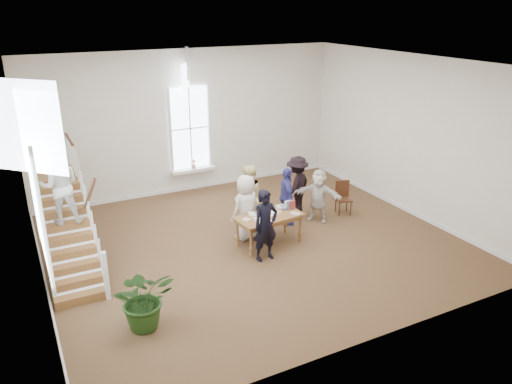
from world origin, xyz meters
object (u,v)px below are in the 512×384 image
elderly_woman (246,207)px  person_yellow (248,197)px  floor_plant (144,298)px  side_chair (343,195)px  library_table (269,219)px  police_officer (266,225)px  woman_cluster_a (287,197)px  woman_cluster_b (297,186)px  woman_cluster_c (318,196)px

elderly_woman → person_yellow: person_yellow is taller
floor_plant → side_chair: size_ratio=1.28×
person_yellow → side_chair: (2.93, -0.29, -0.36)m
side_chair → library_table: bearing=-146.3°
library_table → police_officer: size_ratio=1.00×
library_table → person_yellow: 1.12m
side_chair → woman_cluster_a: bearing=-164.1°
woman_cluster_b → woman_cluster_a: bearing=6.2°
police_officer → floor_plant: bearing=-162.7°
police_officer → elderly_woman: police_officer is taller
elderly_woman → woman_cluster_c: size_ratio=1.14×
woman_cluster_a → woman_cluster_b: bearing=-38.4°
woman_cluster_b → floor_plant: bearing=1.2°
elderly_woman → floor_plant: 4.27m
police_officer → side_chair: police_officer is taller
library_table → elderly_woman: 0.71m
woman_cluster_a → police_officer: bearing=150.9°
person_yellow → police_officer: bearing=55.1°
police_officer → library_table: bearing=50.2°
woman_cluster_a → side_chair: size_ratio=1.68×
library_table → side_chair: bearing=9.9°
woman_cluster_c → floor_plant: woman_cluster_c is taller
person_yellow → woman_cluster_c: bearing=145.9°
person_yellow → woman_cluster_a: (1.07, -0.22, -0.09)m
woman_cluster_b → woman_cluster_c: 0.73m
person_yellow → side_chair: 2.97m
elderly_woman → woman_cluster_a: (1.37, 0.28, -0.05)m
police_officer → woman_cluster_b: 2.86m
woman_cluster_a → woman_cluster_b: size_ratio=0.93×
woman_cluster_b → floor_plant: size_ratio=1.41×
woman_cluster_b → floor_plant: 6.30m
woman_cluster_b → police_officer: bearing=13.1°
floor_plant → library_table: bearing=28.1°
library_table → woman_cluster_b: bearing=33.5°
elderly_woman → police_officer: bearing=70.5°
police_officer → elderly_woman: bearing=80.5°
elderly_woman → woman_cluster_b: woman_cluster_b is taller
elderly_woman → person_yellow: (0.30, 0.50, 0.04)m
woman_cluster_a → woman_cluster_c: 0.92m
elderly_woman → person_yellow: 0.58m
police_officer → woman_cluster_a: police_officer is taller
library_table → woman_cluster_c: bearing=13.6°
woman_cluster_c → woman_cluster_b: bearing=163.7°
elderly_woman → person_yellow: size_ratio=0.95×
library_table → woman_cluster_c: woman_cluster_c is taller
woman_cluster_b → side_chair: woman_cluster_b is taller
elderly_woman → woman_cluster_c: (2.27, 0.08, -0.11)m
library_table → person_yellow: person_yellow is taller
police_officer → woman_cluster_b: bearing=38.8°
woman_cluster_a → side_chair: 1.88m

